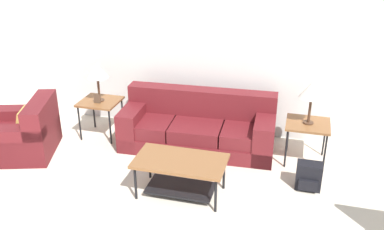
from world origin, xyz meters
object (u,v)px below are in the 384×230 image
coffee_table (180,169)px  table_lamp_left (97,71)px  table_lamp_right (312,90)px  side_table_right (308,127)px  couch (198,128)px  backpack (309,176)px  side_table_left (100,104)px  armchair (20,135)px

coffee_table → table_lamp_left: bearing=143.5°
coffee_table → table_lamp_right: 2.01m
side_table_right → couch: bearing=178.7°
table_lamp_left → backpack: bearing=-12.3°
couch → side_table_left: 1.55m
armchair → backpack: bearing=1.8°
armchair → table_lamp_left: bearing=42.7°
couch → armchair: 2.55m
table_lamp_left → backpack: 3.33m
coffee_table → table_lamp_left: (-1.63, 1.21, 0.71)m
armchair → backpack: size_ratio=3.52×
couch → coffee_table: size_ratio=2.05×
couch → table_lamp_left: size_ratio=3.78×
armchair → coffee_table: 2.54m
couch → side_table_right: 1.56m
side_table_right → table_lamp_right: table_lamp_right is taller
coffee_table → backpack: coffee_table is taller
coffee_table → backpack: bearing=19.2°
table_lamp_left → table_lamp_right: bearing=0.0°
coffee_table → side_table_right: 1.89m
armchair → couch: bearing=19.3°
coffee_table → table_lamp_left: size_ratio=1.84×
table_lamp_left → couch: bearing=1.3°
table_lamp_left → backpack: table_lamp_left is taller
side_table_left → table_lamp_right: bearing=0.0°
couch → table_lamp_left: table_lamp_left is taller
armchair → side_table_left: size_ratio=2.13×
armchair → backpack: (4.01, 0.12, -0.11)m
side_table_right → table_lamp_left: bearing=180.0°
coffee_table → table_lamp_right: bearing=39.9°
side_table_right → backpack: (0.06, -0.68, -0.36)m
coffee_table → table_lamp_left: table_lamp_left is taller
couch → side_table_left: bearing=-178.7°
side_table_left → side_table_right: same height
couch → side_table_right: size_ratio=3.85×
side_table_right → backpack: side_table_right is taller
couch → table_lamp_right: bearing=-1.3°
table_lamp_right → side_table_right: bearing=-104.0°
coffee_table → backpack: 1.61m
armchair → table_lamp_right: (3.95, 0.81, 0.77)m
armchair → coffee_table: (2.50, -0.40, 0.07)m
armchair → side_table_left: bearing=42.7°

